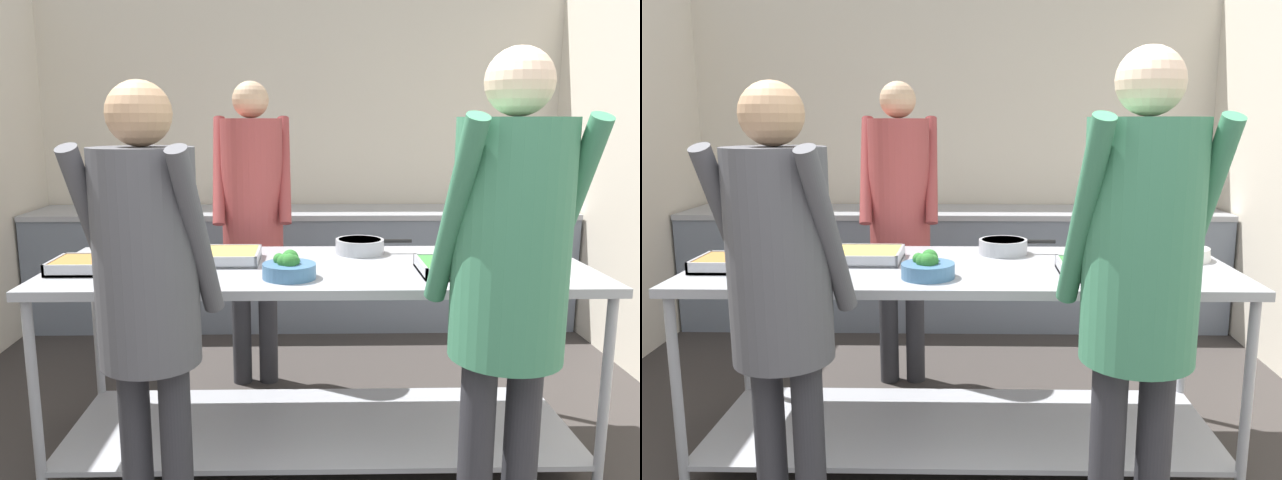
{
  "view_description": "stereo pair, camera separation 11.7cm",
  "coord_description": "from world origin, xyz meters",
  "views": [
    {
      "loc": [
        0.04,
        -0.95,
        1.58
      ],
      "look_at": [
        0.1,
        1.97,
        1.03
      ],
      "focal_mm": 35.0,
      "sensor_mm": 36.0,
      "label": 1
    },
    {
      "loc": [
        0.16,
        -0.95,
        1.58
      ],
      "look_at": [
        0.1,
        1.97,
        1.03
      ],
      "focal_mm": 35.0,
      "sensor_mm": 36.0,
      "label": 2
    }
  ],
  "objects": [
    {
      "name": "plate_stack",
      "position": [
        1.17,
        2.01,
        0.96
      ],
      "size": [
        0.24,
        0.24,
        0.06
      ],
      "color": "white",
      "rests_on": "serving_counter"
    },
    {
      "name": "serving_tray_vegetables",
      "position": [
        -0.85,
        1.78,
        0.95
      ],
      "size": [
        0.48,
        0.26,
        0.05
      ],
      "color": "#9EA0A8",
      "rests_on": "serving_counter"
    },
    {
      "name": "guest_serving_left",
      "position": [
        0.68,
        0.96,
        1.12
      ],
      "size": [
        0.51,
        0.41,
        1.81
      ],
      "color": "#2D2D33",
      "rests_on": "ground_plane"
    },
    {
      "name": "wall_rear",
      "position": [
        0.0,
        4.23,
        1.32
      ],
      "size": [
        4.3,
        0.06,
        2.65
      ],
      "color": "beige",
      "rests_on": "ground_plane"
    },
    {
      "name": "serving_tray_roast",
      "position": [
        -0.38,
        1.95,
        0.95
      ],
      "size": [
        0.39,
        0.3,
        0.05
      ],
      "color": "#9EA0A8",
      "rests_on": "serving_counter"
    },
    {
      "name": "serving_tray_greens",
      "position": [
        0.78,
        1.71,
        0.95
      ],
      "size": [
        0.48,
        0.31,
        0.05
      ],
      "color": "#9EA0A8",
      "rests_on": "serving_counter"
    },
    {
      "name": "serving_counter",
      "position": [
        0.1,
        1.87,
        0.63
      ],
      "size": [
        2.47,
        0.89,
        0.93
      ],
      "color": "#9EA0A8",
      "rests_on": "ground_plane"
    },
    {
      "name": "cook_behind_counter",
      "position": [
        -0.28,
        2.69,
        1.13
      ],
      "size": [
        0.47,
        0.37,
        1.81
      ],
      "color": "#2D2D33",
      "rests_on": "ground_plane"
    },
    {
      "name": "guest_serving_right",
      "position": [
        -0.49,
        1.06,
        1.06
      ],
      "size": [
        0.49,
        0.41,
        1.71
      ],
      "color": "#2D2D33",
      "rests_on": "ground_plane"
    },
    {
      "name": "sauce_pan",
      "position": [
        0.31,
        2.13,
        0.97
      ],
      "size": [
        0.38,
        0.24,
        0.07
      ],
      "color": "#9EA0A8",
      "rests_on": "serving_counter"
    },
    {
      "name": "back_counter",
      "position": [
        0.0,
        3.86,
        0.46
      ],
      "size": [
        4.14,
        0.65,
        0.91
      ],
      "color": "slate",
      "rests_on": "ground_plane"
    },
    {
      "name": "broccoli_bowl",
      "position": [
        -0.04,
        1.63,
        0.97
      ],
      "size": [
        0.23,
        0.23,
        0.11
      ],
      "color": "#3D668C",
      "rests_on": "serving_counter"
    },
    {
      "name": "water_bottle",
      "position": [
        -1.11,
        3.85,
        1.04
      ],
      "size": [
        0.07,
        0.07,
        0.29
      ],
      "color": "brown",
      "rests_on": "back_counter"
    }
  ]
}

